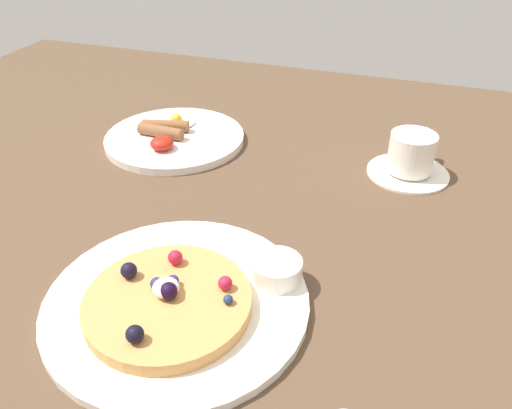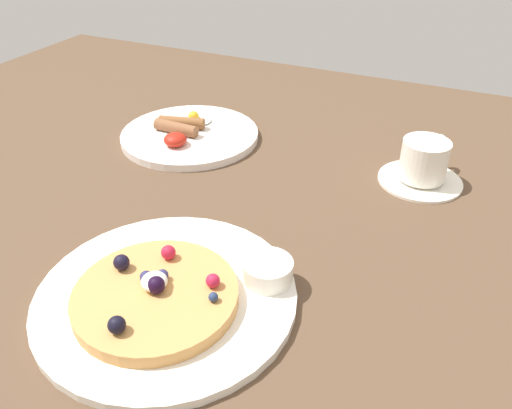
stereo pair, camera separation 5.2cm
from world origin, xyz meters
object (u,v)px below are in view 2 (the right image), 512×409
pancake_plate (167,296)px  coffee_cup (425,158)px  breakfast_plate (190,135)px  coffee_saucer (420,179)px  syrup_ramekin (268,270)px

pancake_plate → coffee_cup: bearing=60.8°
breakfast_plate → coffee_saucer: size_ratio=1.91×
pancake_plate → syrup_ramekin: bearing=35.2°
syrup_ramekin → breakfast_plate: bearing=133.6°
pancake_plate → breakfast_plate: breakfast_plate is taller
pancake_plate → breakfast_plate: size_ratio=1.20×
breakfast_plate → coffee_cup: bearing=3.0°
pancake_plate → coffee_saucer: size_ratio=2.29×
pancake_plate → syrup_ramekin: 11.62cm
coffee_saucer → syrup_ramekin: bearing=-110.7°
coffee_saucer → coffee_cup: size_ratio=1.27×
pancake_plate → breakfast_plate: bearing=117.2°
coffee_saucer → coffee_cup: bearing=73.0°
pancake_plate → syrup_ramekin: syrup_ramekin is taller
syrup_ramekin → coffee_saucer: 33.35cm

